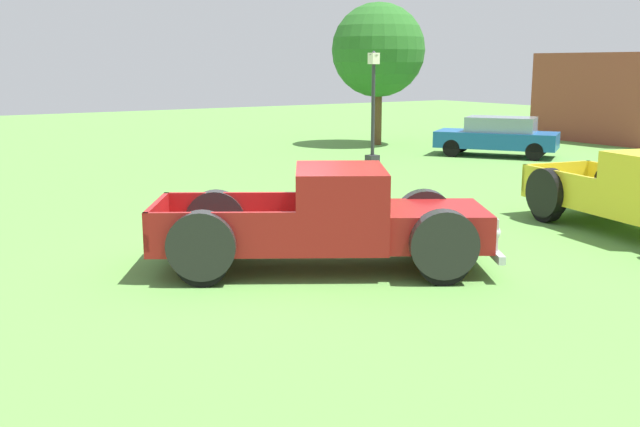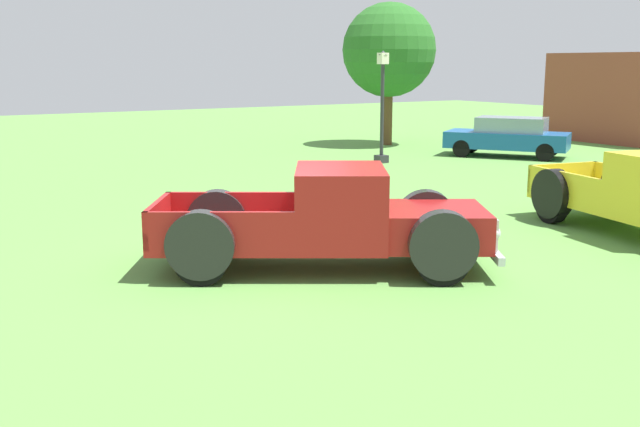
# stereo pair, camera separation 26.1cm
# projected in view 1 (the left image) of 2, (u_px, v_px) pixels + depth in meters

# --- Properties ---
(ground_plane) EXTENTS (80.00, 80.00, 0.00)m
(ground_plane) POSITION_uv_depth(u_px,v_px,m) (282.00, 263.00, 12.21)
(ground_plane) COLOR #5B9342
(pickup_truck_foreground) EXTENTS (4.40, 5.51, 1.63)m
(pickup_truck_foreground) POSITION_uv_depth(u_px,v_px,m) (344.00, 221.00, 11.74)
(pickup_truck_foreground) COLOR maroon
(pickup_truck_foreground) RESTS_ON ground_plane
(sedan_distant_a) EXTENTS (4.40, 3.75, 1.39)m
(sedan_distant_a) POSITION_uv_depth(u_px,v_px,m) (498.00, 136.00, 26.11)
(sedan_distant_a) COLOR #195699
(sedan_distant_a) RESTS_ON ground_plane
(lamp_post_near) EXTENTS (0.36, 0.36, 3.64)m
(lamp_post_near) POSITION_uv_depth(u_px,v_px,m) (373.00, 105.00, 24.22)
(lamp_post_near) COLOR #2D2D33
(lamp_post_near) RESTS_ON ground_plane
(oak_tree_center) EXTENTS (3.69, 3.69, 5.60)m
(oak_tree_center) POSITION_uv_depth(u_px,v_px,m) (378.00, 50.00, 29.28)
(oak_tree_center) COLOR brown
(oak_tree_center) RESTS_ON ground_plane
(brick_pavilion) EXTENTS (5.74, 4.81, 3.67)m
(brick_pavilion) POSITION_uv_depth(u_px,v_px,m) (622.00, 97.00, 31.64)
(brick_pavilion) COLOR brown
(brick_pavilion) RESTS_ON ground_plane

